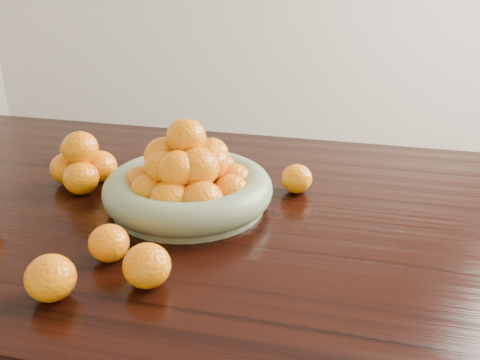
# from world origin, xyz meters

# --- Properties ---
(dining_table) EXTENTS (2.00, 1.00, 0.75)m
(dining_table) POSITION_xyz_m (0.00, 0.00, 0.66)
(dining_table) COLOR black
(dining_table) RESTS_ON ground
(fruit_bowl) EXTENTS (0.36, 0.36, 0.19)m
(fruit_bowl) POSITION_xyz_m (-0.15, -0.01, 0.81)
(fruit_bowl) COLOR gray
(fruit_bowl) RESTS_ON dining_table
(orange_pyramid) EXTENTS (0.15, 0.15, 0.13)m
(orange_pyramid) POSITION_xyz_m (-0.42, 0.04, 0.80)
(orange_pyramid) COLOR orange
(orange_pyramid) RESTS_ON dining_table
(loose_orange_1) EXTENTS (0.07, 0.07, 0.07)m
(loose_orange_1) POSITION_xyz_m (-0.22, -0.24, 0.78)
(loose_orange_1) COLOR orange
(loose_orange_1) RESTS_ON dining_table
(loose_orange_2) EXTENTS (0.08, 0.08, 0.07)m
(loose_orange_2) POSITION_xyz_m (-0.12, -0.30, 0.79)
(loose_orange_2) COLOR orange
(loose_orange_2) RESTS_ON dining_table
(loose_orange_3) EXTENTS (0.07, 0.07, 0.07)m
(loose_orange_3) POSITION_xyz_m (-0.52, 0.18, 0.78)
(loose_orange_3) COLOR orange
(loose_orange_3) RESTS_ON dining_table
(loose_orange_4) EXTENTS (0.08, 0.08, 0.07)m
(loose_orange_4) POSITION_xyz_m (-0.25, -0.37, 0.79)
(loose_orange_4) COLOR orange
(loose_orange_4) RESTS_ON dining_table
(loose_orange_5) EXTENTS (0.07, 0.07, 0.07)m
(loose_orange_5) POSITION_xyz_m (0.06, 0.12, 0.78)
(loose_orange_5) COLOR orange
(loose_orange_5) RESTS_ON dining_table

